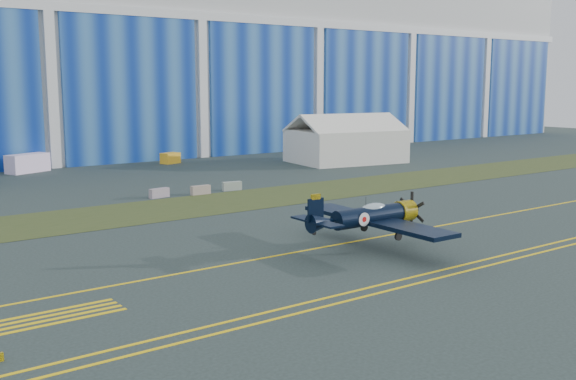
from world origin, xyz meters
TOP-DOWN VIEW (x-y plane):
  - ground at (0.00, 0.00)m, footprint 260.00×260.00m
  - grass_median at (0.00, 14.00)m, footprint 260.00×10.00m
  - hangar at (0.00, 71.79)m, footprint 220.00×45.70m
  - taxiway_centreline at (0.00, -5.00)m, footprint 200.00×0.20m
  - edge_line_near at (0.00, -14.50)m, footprint 80.00×0.20m
  - edge_line_far at (0.00, -13.50)m, footprint 80.00×0.20m
  - hold_short_ladder at (-18.00, -8.10)m, footprint 6.00×2.40m
  - warbird at (2.77, -7.17)m, footprint 10.72×12.83m
  - tent at (34.94, 31.91)m, footprint 16.14×12.86m
  - shipping_container at (-4.20, 46.84)m, footprint 5.69×4.07m
  - tug at (14.36, 45.00)m, footprint 2.88×2.27m
  - gse_box at (51.94, 44.89)m, footprint 3.22×2.26m
  - barrier_a at (0.64, 19.91)m, footprint 2.07×0.89m
  - barrier_b at (4.74, 19.14)m, footprint 2.01×0.64m
  - barrier_c at (8.64, 19.56)m, footprint 2.07×0.90m

SIDE VIEW (x-z plane):
  - ground at x=0.00m, z-range 0.00..0.00m
  - taxiway_centreline at x=0.00m, z-range 0.00..0.02m
  - edge_line_near at x=0.00m, z-range 0.00..0.02m
  - edge_line_far at x=0.00m, z-range 0.00..0.02m
  - hold_short_ladder at x=-18.00m, z-range 0.00..0.02m
  - grass_median at x=0.00m, z-range 0.01..0.03m
  - barrier_a at x=0.64m, z-range 0.00..0.90m
  - barrier_b at x=4.74m, z-range 0.00..0.90m
  - barrier_c at x=8.64m, z-range 0.00..0.90m
  - tug at x=14.36m, z-range 0.00..1.47m
  - gse_box at x=51.94m, z-range 0.00..1.75m
  - shipping_container at x=-4.20m, z-range 0.00..2.29m
  - warbird at x=2.77m, z-range 0.36..4.10m
  - tent at x=34.94m, z-range 0.00..6.82m
  - hangar at x=0.00m, z-range -0.04..29.96m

